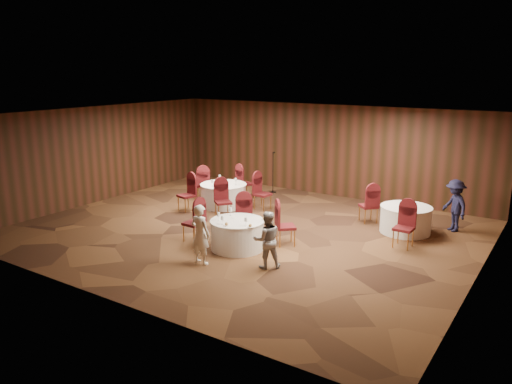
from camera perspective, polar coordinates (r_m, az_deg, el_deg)
The scene contains 15 objects.
ground at distance 13.98m, azimuth -1.14°, elevation -4.44°, with size 12.00×12.00×0.00m, color black.
room_shell at distance 13.49m, azimuth -1.18°, elevation 3.51°, with size 12.00×12.00×12.00m.
table_main at distance 12.52m, azimuth -2.15°, elevation -4.85°, with size 1.36×1.36×0.74m.
table_left at distance 16.39m, azimuth -3.73°, elevation -0.33°, with size 1.51×1.51×0.74m.
table_right at distance 14.34m, azimuth 16.72°, elevation -3.00°, with size 1.39×1.39×0.74m.
chairs_main at distance 13.14m, azimuth -1.75°, elevation -3.36°, with size 2.80×1.94×1.00m.
chairs_left at distance 16.31m, azimuth -3.68°, elevation 0.06°, with size 3.08×3.10×1.00m.
chairs_right at distance 14.04m, azimuth 14.51°, elevation -2.68°, with size 2.14×2.17×1.00m.
tabletop_main at distance 12.19m, azimuth -2.08°, elevation -3.11°, with size 1.07×1.06×0.22m.
tabletop_left at distance 16.28m, azimuth -3.78°, elevation 1.20°, with size 0.81×0.79×0.22m.
tabletop_right at distance 13.92m, azimuth 17.48°, elevation -1.32°, with size 0.08×0.08×0.22m.
mic_stand at distance 18.16m, azimuth 1.94°, elevation 1.28°, with size 0.24×0.24×1.49m.
woman_a at distance 11.54m, azimuth -6.37°, elevation -4.84°, with size 0.52×0.34×1.42m, color white.
woman_b at distance 11.27m, azimuth 1.25°, elevation -5.48°, with size 0.64×0.50×1.32m, color #9D9DA2.
man_c at distance 14.81m, azimuth 21.75°, elevation -1.45°, with size 0.94×0.54×1.46m, color black.
Camera 1 is at (7.50, -10.94, 4.42)m, focal length 35.00 mm.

